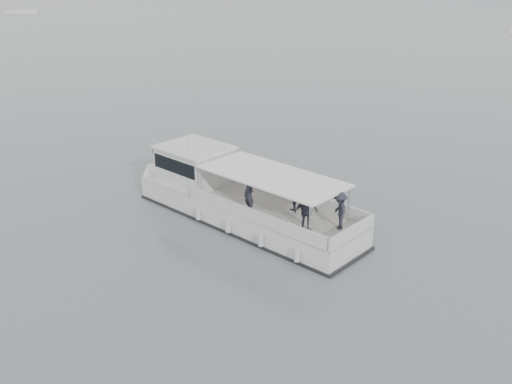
% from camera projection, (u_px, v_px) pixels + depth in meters
% --- Properties ---
extents(ground, '(1400.00, 1400.00, 0.00)m').
position_uv_depth(ground, '(351.00, 239.00, 25.40)').
color(ground, '#545D63').
rests_on(ground, ground).
extents(tour_boat, '(13.51, 6.25, 5.67)m').
position_uv_depth(tour_boat, '(229.00, 197.00, 27.49)').
color(tour_boat, silver).
rests_on(tour_boat, ground).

